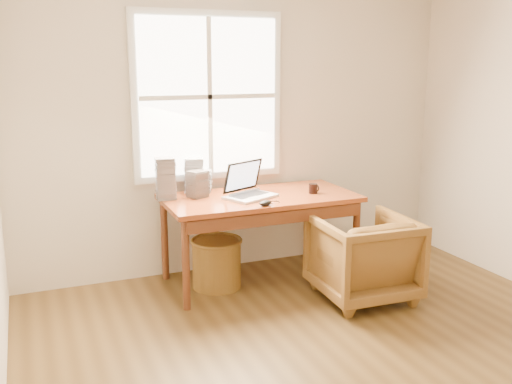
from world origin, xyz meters
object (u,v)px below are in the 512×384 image
Objects in this scene: wicker_stool at (217,264)px; coffee_mug at (313,188)px; laptop at (251,181)px; desk at (260,198)px; armchair at (363,257)px; cd_stack_a at (194,175)px.

coffee_mug is (0.84, -0.09, 0.59)m from wicker_stool.
desk is at bearing 1.91° from laptop.
armchair is 1.84× the size of wicker_stool.
cd_stack_a is at bearing 147.24° from desk.
desk is at bearing 0.00° from wicker_stool.
desk is 0.97m from armchair.
cd_stack_a reaches higher than coffee_mug.
wicker_stool is 4.88× the size of coffee_mug.
desk is 19.41× the size of coffee_mug.
laptop reaches higher than desk.
wicker_stool is at bearing -169.59° from coffee_mug.
desk is at bearing -32.76° from cd_stack_a.
wicker_stool is at bearing -30.15° from armchair.
armchair is at bearing -64.67° from laptop.
coffee_mug reaches higher than armchair.
coffee_mug is 0.27× the size of cd_stack_a.
armchair reaches higher than wicker_stool.
armchair is 8.96× the size of coffee_mug.
desk reaches higher than armchair.
laptop reaches higher than armchair.
coffee_mug reaches higher than wicker_stool.
armchair is at bearing -46.41° from desk.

